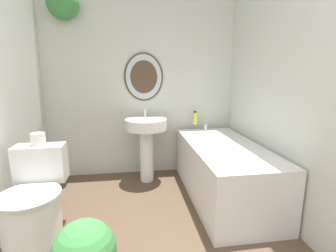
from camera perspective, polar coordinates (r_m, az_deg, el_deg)
wall_back at (r=3.10m, az=-7.84°, el=12.07°), size 2.45×0.34×2.40m
wall_right at (r=2.13m, az=30.48°, el=8.29°), size 0.06×2.97×2.40m
toilet at (r=2.18m, az=-28.90°, el=-16.42°), size 0.44×0.60×0.72m
pedestal_sink at (r=2.89m, az=-5.14°, el=-2.32°), size 0.49×0.49×0.87m
bathtub at (r=2.65m, az=12.83°, el=-9.93°), size 0.70×1.51×0.65m
shampoo_bottle at (r=3.11m, az=6.36°, el=1.85°), size 0.06×0.06×0.17m
toilet_paper_roll at (r=2.21m, az=-28.15°, el=-2.76°), size 0.11×0.11×0.10m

